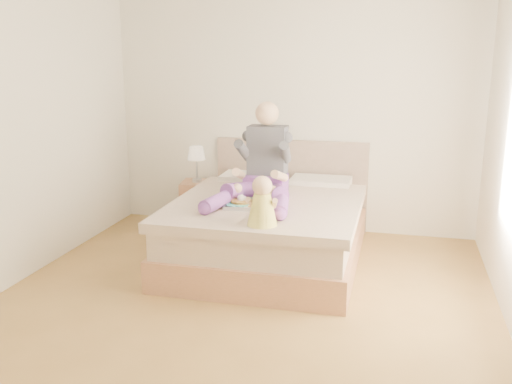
% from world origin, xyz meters
% --- Properties ---
extents(room, '(4.02, 4.22, 2.71)m').
position_xyz_m(room, '(0.08, 0.01, 1.51)').
color(room, brown).
rests_on(room, ground).
extents(bed, '(1.70, 2.18, 1.00)m').
position_xyz_m(bed, '(0.00, 1.08, 0.32)').
color(bed, '#9E6B49').
rests_on(bed, ground).
extents(nightstand, '(0.47, 0.43, 0.52)m').
position_xyz_m(nightstand, '(-1.00, 1.87, 0.26)').
color(nightstand, '#9E6B49').
rests_on(nightstand, ground).
extents(lamp, '(0.20, 0.20, 0.40)m').
position_xyz_m(lamp, '(-1.04, 1.86, 0.82)').
color(lamp, silver).
rests_on(lamp, nightstand).
extents(adult, '(0.78, 1.09, 0.92)m').
position_xyz_m(adult, '(-0.08, 1.04, 0.88)').
color(adult, '#6B3687').
rests_on(adult, bed).
extents(tray, '(0.51, 0.43, 0.13)m').
position_xyz_m(tray, '(-0.10, 0.71, 0.64)').
color(tray, silver).
rests_on(tray, bed).
extents(baby, '(0.27, 0.36, 0.40)m').
position_xyz_m(baby, '(0.13, 0.18, 0.77)').
color(baby, '#E0D346').
rests_on(baby, bed).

